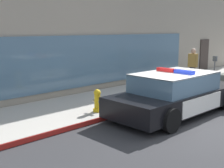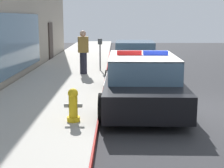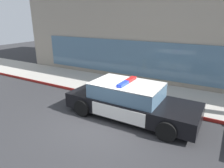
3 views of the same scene
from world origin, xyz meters
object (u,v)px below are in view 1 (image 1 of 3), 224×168
at_px(fire_hydrant, 97,101).
at_px(pedestrian_on_sidewalk, 193,67).
at_px(parking_meter, 215,65).
at_px(police_cruiser, 177,94).

xyz_separation_m(fire_hydrant, pedestrian_on_sidewalk, (6.32, 0.37, 0.51)).
bearing_deg(fire_hydrant, parking_meter, -2.01).
height_order(fire_hydrant, pedestrian_on_sidewalk, pedestrian_on_sidewalk).
distance_m(fire_hydrant, parking_meter, 7.27).
xyz_separation_m(police_cruiser, fire_hydrant, (-2.03, 1.61, -0.18)).
bearing_deg(police_cruiser, pedestrian_on_sidewalk, 25.65).
distance_m(police_cruiser, fire_hydrant, 2.60).
relative_size(police_cruiser, parking_meter, 3.89).
xyz_separation_m(police_cruiser, parking_meter, (5.21, 1.36, 0.40)).
height_order(police_cruiser, parking_meter, police_cruiser).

